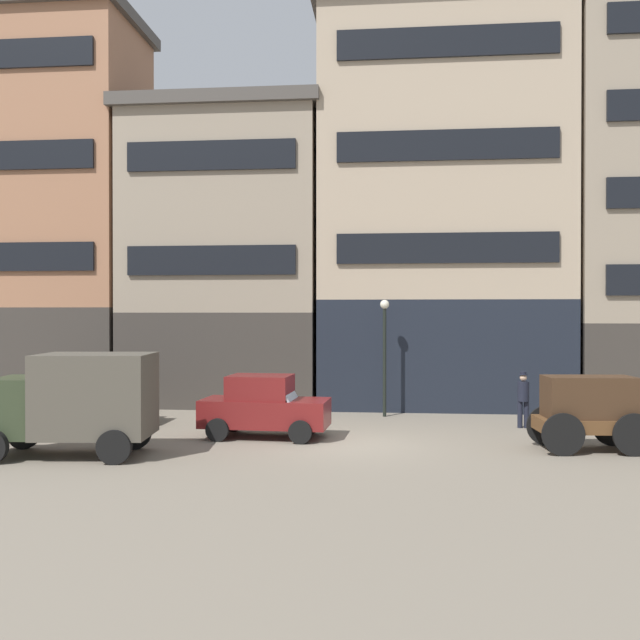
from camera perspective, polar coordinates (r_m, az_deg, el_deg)
name	(u,v)px	position (r m, az deg, el deg)	size (l,w,h in m)	color
ground_plane	(352,444)	(19.82, 2.62, -10.06)	(120.00, 120.00, 0.00)	slate
building_far_left	(51,208)	(31.90, -21.10, 8.50)	(7.71, 5.64, 16.06)	#38332D
building_center_left	(227,255)	(29.09, -7.59, 5.28)	(8.13, 5.64, 12.00)	#38332D
building_center_right	(441,205)	(28.62, 9.83, 9.18)	(9.96, 5.64, 15.80)	black
cargo_wagon	(591,408)	(20.00, 21.21, -6.68)	(3.00, 1.71, 1.98)	brown
delivery_truck_near	(73,401)	(19.01, -19.49, -6.21)	(4.49, 2.48, 2.62)	#2D3823
sedan_light	(264,406)	(20.74, -4.57, -7.03)	(3.79, 2.04, 1.83)	maroon
sedan_parked_curb	(93,396)	(24.28, -18.00, -5.94)	(3.71, 1.89, 1.83)	black
pedestrian_officer	(523,397)	(23.27, 16.23, -6.05)	(0.46, 0.46, 1.79)	black
streetlamp_curbside	(385,341)	(24.75, 5.29, -1.71)	(0.32, 0.32, 4.12)	black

